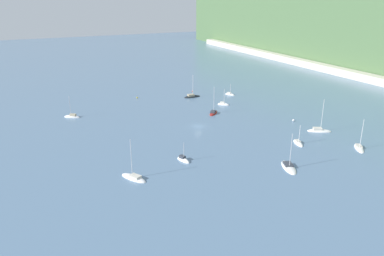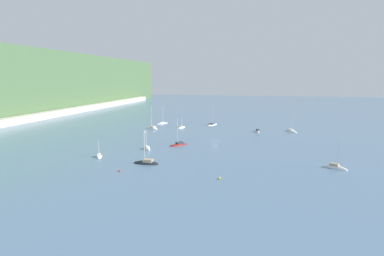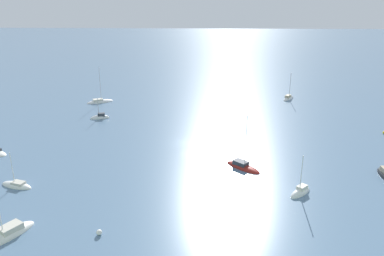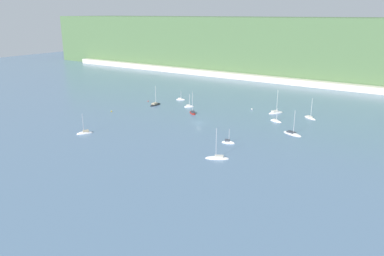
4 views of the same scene
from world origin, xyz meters
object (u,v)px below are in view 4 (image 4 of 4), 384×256
object	(u,v)px
sailboat_0	(310,118)
sailboat_4	(276,121)
sailboat_3	(155,105)
sailboat_5	(189,107)
mooring_buoy_1	(111,111)
sailboat_10	(193,113)
sailboat_2	(217,158)
sailboat_9	(85,133)
sailboat_8	(292,134)
mooring_buoy_2	(148,101)
sailboat_7	(181,100)
mooring_buoy_0	(252,109)
sailboat_1	(276,113)
sailboat_6	(228,143)

from	to	relation	value
sailboat_0	sailboat_4	size ratio (longest dim) A/B	1.46
sailboat_3	sailboat_5	distance (m)	17.31
sailboat_4	mooring_buoy_1	size ratio (longest dim) A/B	11.18
sailboat_4	sailboat_10	size ratio (longest dim) A/B	0.62
sailboat_2	sailboat_4	world-z (taller)	sailboat_2
sailboat_5	sailboat_9	world-z (taller)	sailboat_9
sailboat_8	mooring_buoy_2	bearing A→B (deg)	-166.81
sailboat_5	sailboat_9	distance (m)	57.78
sailboat_9	sailboat_3	bearing A→B (deg)	-136.89
sailboat_4	sailboat_2	bearing A→B (deg)	-72.25
sailboat_2	sailboat_5	xyz separation A→B (m)	(-45.61, 51.00, 0.01)
sailboat_2	sailboat_10	world-z (taller)	sailboat_2
sailboat_3	sailboat_9	bearing A→B (deg)	-172.21
sailboat_8	mooring_buoy_1	size ratio (longest dim) A/B	17.40
sailboat_0	sailboat_5	size ratio (longest dim) A/B	1.28
sailboat_9	mooring_buoy_2	world-z (taller)	sailboat_9
sailboat_0	sailboat_3	bearing A→B (deg)	-130.03
sailboat_9	mooring_buoy_1	size ratio (longest dim) A/B	15.07
sailboat_7	mooring_buoy_1	world-z (taller)	sailboat_7
sailboat_8	sailboat_4	bearing A→B (deg)	153.24
sailboat_3	sailboat_7	size ratio (longest dim) A/B	1.87
sailboat_2	mooring_buoy_0	world-z (taller)	sailboat_2
sailboat_1	sailboat_3	xyz separation A→B (m)	(-55.90, -18.81, 0.00)
sailboat_6	sailboat_7	world-z (taller)	sailboat_6
sailboat_2	mooring_buoy_1	bearing A→B (deg)	-46.74
sailboat_2	sailboat_10	bearing A→B (deg)	-76.90
sailboat_5	mooring_buoy_0	world-z (taller)	sailboat_5
sailboat_10	mooring_buoy_2	bearing A→B (deg)	30.64
sailboat_1	mooring_buoy_0	world-z (taller)	sailboat_1
sailboat_4	sailboat_7	xyz separation A→B (m)	(-57.55, 10.87, 0.02)
sailboat_7	sailboat_8	world-z (taller)	sailboat_8
sailboat_7	sailboat_9	distance (m)	67.58
sailboat_3	sailboat_4	distance (m)	61.45
sailboat_4	sailboat_5	distance (m)	45.00
sailboat_6	sailboat_2	bearing A→B (deg)	-89.56
sailboat_0	mooring_buoy_0	distance (m)	27.40
sailboat_3	sailboat_9	distance (m)	51.31
mooring_buoy_0	sailboat_4	bearing A→B (deg)	-36.01
sailboat_6	sailboat_8	world-z (taller)	sailboat_8
sailboat_8	sailboat_5	bearing A→B (deg)	-172.13
sailboat_5	mooring_buoy_0	distance (m)	30.52
sailboat_2	sailboat_8	size ratio (longest dim) A/B	1.07
sailboat_9	mooring_buoy_0	bearing A→B (deg)	-173.04
sailboat_0	sailboat_9	distance (m)	95.36
sailboat_2	mooring_buoy_2	world-z (taller)	sailboat_2
sailboat_1	sailboat_4	size ratio (longest dim) A/B	1.77
mooring_buoy_2	mooring_buoy_0	bearing A→B (deg)	14.88
sailboat_1	sailboat_5	bearing A→B (deg)	138.94
sailboat_0	sailboat_6	xyz separation A→B (m)	(-14.07, -48.93, 0.01)
sailboat_1	sailboat_3	distance (m)	58.98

